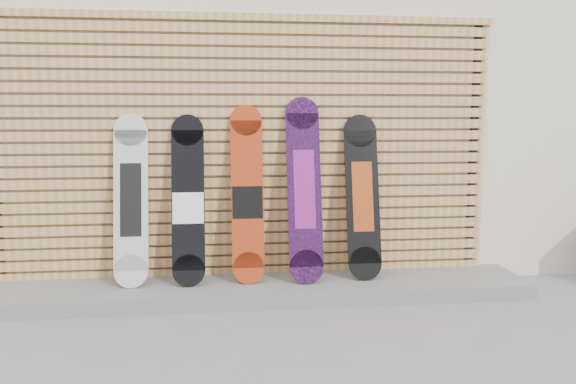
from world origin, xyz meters
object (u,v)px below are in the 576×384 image
Objects in this scene: snowboard_4 at (362,197)px; snowboard_0 at (131,200)px; snowboard_1 at (188,201)px; snowboard_3 at (304,189)px; snowboard_2 at (247,195)px.

snowboard_0 is at bearing 179.82° from snowboard_4.
snowboard_3 is at bearing -0.91° from snowboard_1.
snowboard_3 is at bearing -177.38° from snowboard_4.
snowboard_2 reaches higher than snowboard_4.
snowboard_4 is at bearing 0.31° from snowboard_1.
snowboard_3 is at bearing -1.17° from snowboard_0.
snowboard_1 is 1.00× the size of snowboard_4.
snowboard_0 is at bearing 179.93° from snowboard_2.
snowboard_4 is (1.89, -0.01, -0.00)m from snowboard_0.
snowboard_2 is (0.93, -0.00, 0.03)m from snowboard_0.
snowboard_4 is at bearing 2.62° from snowboard_3.
snowboard_2 is (0.48, 0.01, 0.04)m from snowboard_1.
snowboard_0 is 1.01× the size of snowboard_1.
snowboard_3 is 1.11× the size of snowboard_4.
snowboard_2 is at bearing 1.49° from snowboard_1.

